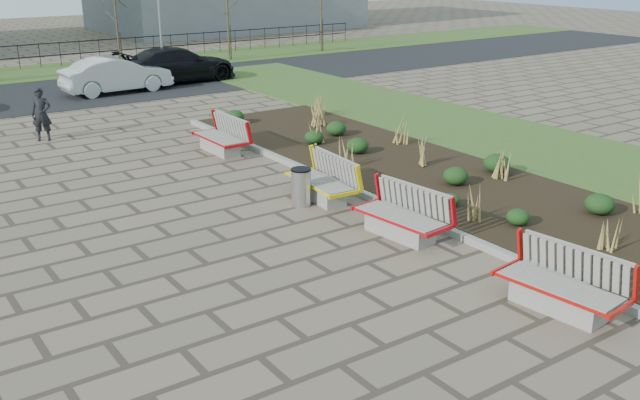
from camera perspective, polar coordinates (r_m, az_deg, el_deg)
ground at (r=11.34m, az=2.51°, el=-9.88°), size 120.00×120.00×0.00m
planting_bed at (r=18.60m, az=8.50°, el=1.96°), size 4.50×18.00×0.10m
planting_curb at (r=17.14m, az=2.80°, el=0.74°), size 0.16×18.00×0.15m
grass_verge_near at (r=22.04m, az=17.58°, el=3.92°), size 5.00×38.00×0.04m
road at (r=30.93m, az=-23.26°, el=7.46°), size 80.00×7.00×0.02m
bench_a at (r=12.11m, az=18.62°, el=-6.30°), size 1.15×2.19×1.00m
bench_b at (r=14.50m, az=6.42°, el=-1.10°), size 1.12×2.18×1.00m
bench_c at (r=16.59m, az=0.03°, el=1.67°), size 1.06×2.16×1.00m
bench_d at (r=20.81m, az=-8.06°, el=5.13°), size 0.92×2.11×1.00m
litter_bin at (r=16.24m, az=-1.52°, el=1.00°), size 0.45×0.45×0.86m
pedestrian at (r=23.47m, az=-21.39°, el=6.40°), size 0.71×0.61×1.64m
car_silver at (r=30.74m, az=-15.97°, el=9.60°), size 4.44×1.70×1.44m
car_black at (r=32.62m, az=-11.32°, el=10.57°), size 5.42×2.53×1.53m
tree_d at (r=36.55m, az=-15.93°, el=13.10°), size 1.40×1.40×4.00m
tree_e at (r=38.95m, az=-7.38°, el=14.00°), size 1.40×1.40×4.00m
tree_f at (r=42.07m, az=0.09°, el=14.53°), size 1.40×1.40×4.00m
lamp_east at (r=36.72m, az=-12.78°, el=14.95°), size 0.24×0.60×6.00m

